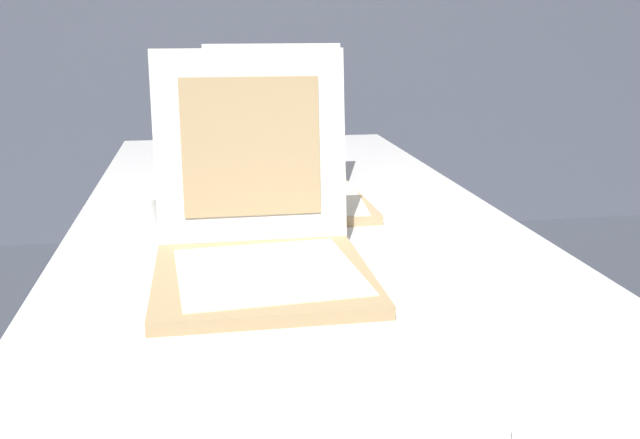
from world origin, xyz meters
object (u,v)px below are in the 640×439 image
(cup_white_mid, at_px, (145,211))
(table, at_px, (297,243))
(pizza_box_middle, at_px, (285,181))
(cup_white_far, at_px, (178,179))
(pizza_box_front, at_px, (260,245))

(cup_white_mid, bearing_deg, table, -10.91)
(table, height_order, pizza_box_middle, pizza_box_middle)
(table, relative_size, pizza_box_middle, 5.31)
(cup_white_mid, bearing_deg, cup_white_far, 78.67)
(table, bearing_deg, cup_white_mid, 169.09)
(pizza_box_middle, distance_m, cup_white_mid, 0.34)
(pizza_box_front, distance_m, pizza_box_middle, 0.50)
(pizza_box_middle, xyz_separation_m, cup_white_mid, (-0.32, -0.12, -0.03))
(table, xyz_separation_m, cup_white_far, (-0.26, 0.37, 0.07))
(table, bearing_deg, cup_white_far, 124.98)
(pizza_box_middle, height_order, cup_white_far, pizza_box_middle)
(pizza_box_middle, bearing_deg, cup_white_mid, -160.03)
(table, xyz_separation_m, pizza_box_middle, (-0.00, 0.19, 0.10))
(cup_white_far, bearing_deg, table, -55.02)
(table, xyz_separation_m, cup_white_mid, (-0.32, 0.06, 0.07))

